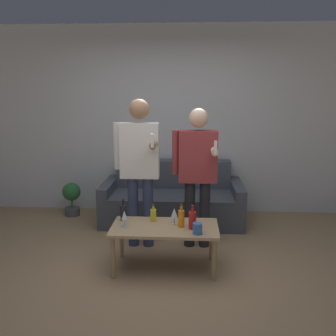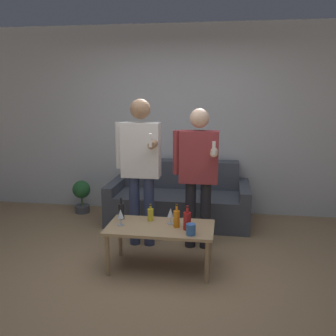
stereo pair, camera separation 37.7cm
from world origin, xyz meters
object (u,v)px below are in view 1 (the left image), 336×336
(coffee_table, at_px, (165,231))
(person_standing_right, at_px, (197,168))
(couch, at_px, (172,200))
(bottle_orange, at_px, (181,218))
(person_standing_left, at_px, (139,162))

(coffee_table, xyz_separation_m, person_standing_right, (0.33, 0.59, 0.53))
(couch, xyz_separation_m, coffee_table, (-0.01, -1.47, 0.12))
(couch, relative_size, bottle_orange, 8.10)
(bottle_orange, distance_m, person_standing_right, 0.73)
(couch, distance_m, person_standing_right, 1.14)
(coffee_table, distance_m, bottle_orange, 0.22)
(person_standing_right, bearing_deg, bottle_orange, -105.51)
(couch, bearing_deg, person_standing_left, -110.08)
(person_standing_left, bearing_deg, person_standing_right, 2.13)
(person_standing_left, height_order, person_standing_right, person_standing_left)
(couch, height_order, person_standing_left, person_standing_left)
(couch, distance_m, bottle_orange, 1.50)
(coffee_table, height_order, bottle_orange, bottle_orange)
(couch, bearing_deg, person_standing_right, -70.03)
(coffee_table, relative_size, person_standing_left, 0.63)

